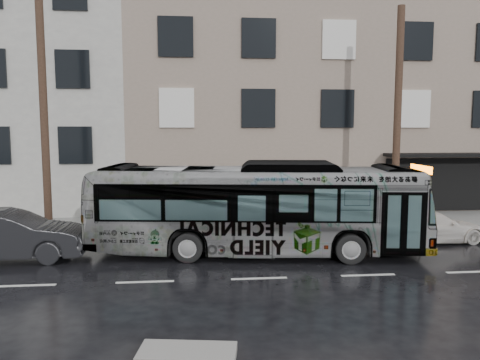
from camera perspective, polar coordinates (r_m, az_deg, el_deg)
The scene contains 10 objects.
ground at distance 15.97m, azimuth 1.10°, elevation -9.14°, with size 120.00×120.00×0.00m, color black.
sidewalk at distance 20.70m, azimuth -0.46°, elevation -5.35°, with size 90.00×3.60×0.15m, color gray.
building_taupe at distance 28.83m, azimuth 8.20°, elevation 8.69°, with size 20.00×12.00×11.00m, color gray.
utility_pole_front at distance 20.36m, azimuth 18.64°, elevation 7.09°, with size 0.30×0.30×9.00m, color #493224.
utility_pole_rear at distance 19.46m, azimuth -22.77°, elevation 6.98°, with size 0.30×0.30×9.00m, color #493224.
sign_post at distance 21.02m, azimuth 21.07°, elevation -2.07°, with size 0.06×0.06×2.40m, color slate.
bus at distance 15.84m, azimuth 1.99°, elevation -3.46°, with size 2.63×11.24×3.13m, color #B2B2B2.
white_sedan at distance 19.05m, azimuth 22.18°, elevation -5.25°, with size 1.66×4.08×1.18m, color silver.
dark_sedan at distance 16.93m, azimuth -26.44°, elevation -6.09°, with size 1.71×4.92×1.62m, color black.
slush_pile at distance 9.27m, azimuth -6.43°, elevation -20.36°, with size 1.80×0.80×0.18m, color #9A9792.
Camera 1 is at (-1.77, -15.30, 4.23)m, focal length 35.00 mm.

